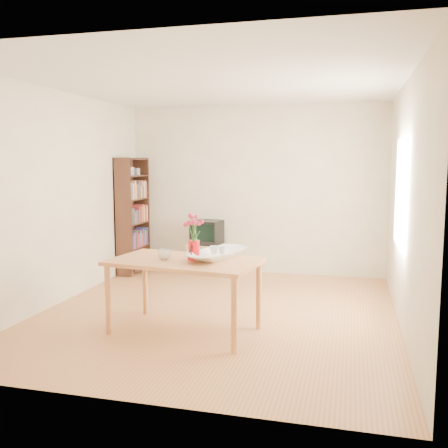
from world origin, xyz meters
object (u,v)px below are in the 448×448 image
(mug, at_px, (164,254))
(bowl, at_px, (218,234))
(pitcher, at_px, (194,251))
(table, at_px, (184,267))
(television, at_px, (207,232))

(mug, relative_size, bowl, 0.25)
(pitcher, relative_size, mug, 1.56)
(pitcher, xyz_separation_m, bowl, (0.22, 0.10, 0.17))
(pitcher, height_order, bowl, bowl)
(mug, distance_m, bowl, 0.58)
(table, distance_m, bowl, 0.48)
(television, bearing_deg, pitcher, -69.09)
(television, bearing_deg, bowl, -63.96)
(table, height_order, pitcher, pitcher)
(bowl, bearing_deg, mug, -160.92)
(mug, height_order, bowl, bowl)
(bowl, distance_m, television, 2.70)
(table, distance_m, pitcher, 0.20)
(table, height_order, bowl, bowl)
(table, bearing_deg, mug, -164.03)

